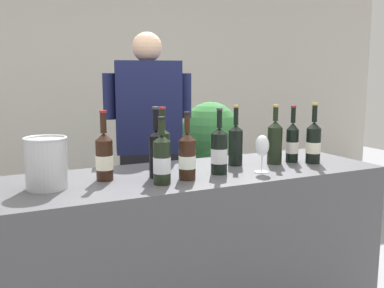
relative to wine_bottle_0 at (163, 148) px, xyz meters
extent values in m
cube|color=beige|center=(0.12, 2.46, 0.35)|extent=(8.00, 0.10, 2.80)
cube|color=#4C4C51|center=(0.12, -0.14, -0.58)|extent=(2.05, 0.67, 0.93)
cylinder|color=black|center=(0.00, 0.00, -0.02)|extent=(0.08, 0.08, 0.20)
cone|color=black|center=(0.00, 0.00, 0.09)|extent=(0.08, 0.08, 0.03)
cylinder|color=black|center=(0.00, 0.00, 0.16)|extent=(0.03, 0.03, 0.10)
cylinder|color=maroon|center=(0.00, 0.00, 0.21)|extent=(0.03, 0.03, 0.01)
cylinder|color=white|center=(0.00, 0.00, -0.03)|extent=(0.08, 0.08, 0.06)
cylinder|color=black|center=(-0.10, -0.17, -0.01)|extent=(0.07, 0.07, 0.21)
cone|color=black|center=(-0.10, -0.17, 0.11)|extent=(0.07, 0.07, 0.03)
cylinder|color=black|center=(-0.10, -0.17, 0.17)|extent=(0.03, 0.03, 0.10)
cylinder|color=#333338|center=(-0.10, -0.17, 0.23)|extent=(0.04, 0.04, 0.01)
cylinder|color=black|center=(0.02, -0.27, -0.02)|extent=(0.08, 0.08, 0.19)
cone|color=black|center=(0.02, -0.27, 0.09)|extent=(0.08, 0.08, 0.04)
cylinder|color=black|center=(0.02, -0.27, 0.16)|extent=(0.03, 0.03, 0.09)
cylinder|color=black|center=(0.02, -0.27, 0.21)|extent=(0.03, 0.03, 0.01)
cylinder|color=white|center=(0.02, -0.27, -0.03)|extent=(0.08, 0.08, 0.06)
cylinder|color=black|center=(0.41, -0.08, -0.02)|extent=(0.08, 0.08, 0.20)
cone|color=black|center=(0.41, -0.08, 0.10)|extent=(0.08, 0.08, 0.03)
cylinder|color=black|center=(0.41, -0.08, 0.16)|extent=(0.03, 0.03, 0.10)
cylinder|color=#B79333|center=(0.41, -0.08, 0.22)|extent=(0.03, 0.03, 0.01)
cylinder|color=black|center=(0.22, -0.23, -0.01)|extent=(0.08, 0.08, 0.21)
cone|color=black|center=(0.22, -0.23, 0.11)|extent=(0.08, 0.08, 0.03)
cylinder|color=black|center=(0.22, -0.23, 0.17)|extent=(0.03, 0.03, 0.09)
cylinder|color=#333338|center=(0.22, -0.23, 0.22)|extent=(0.03, 0.03, 0.01)
cylinder|color=silver|center=(0.22, -0.23, -0.02)|extent=(0.09, 0.09, 0.08)
cylinder|color=black|center=(-0.34, -0.11, -0.02)|extent=(0.08, 0.08, 0.19)
cone|color=black|center=(-0.34, -0.11, 0.09)|extent=(0.08, 0.08, 0.04)
cylinder|color=black|center=(-0.34, -0.11, 0.16)|extent=(0.03, 0.03, 0.10)
cylinder|color=maroon|center=(-0.34, -0.11, 0.22)|extent=(0.03, 0.03, 0.01)
cylinder|color=#EFECCC|center=(-0.34, -0.11, -0.03)|extent=(0.08, 0.08, 0.07)
cylinder|color=black|center=(0.63, -0.14, -0.01)|extent=(0.08, 0.08, 0.21)
cone|color=black|center=(0.63, -0.14, 0.11)|extent=(0.08, 0.08, 0.04)
cylinder|color=black|center=(0.63, -0.14, 0.17)|extent=(0.03, 0.03, 0.08)
cylinder|color=#B79333|center=(0.63, -0.14, 0.21)|extent=(0.03, 0.03, 0.01)
cylinder|color=black|center=(0.76, -0.14, -0.02)|extent=(0.07, 0.07, 0.19)
cone|color=black|center=(0.76, -0.14, 0.09)|extent=(0.07, 0.07, 0.04)
cylinder|color=black|center=(0.76, -0.14, 0.16)|extent=(0.03, 0.03, 0.09)
cylinder|color=maroon|center=(0.76, -0.14, 0.21)|extent=(0.03, 0.03, 0.01)
cylinder|color=silver|center=(0.76, -0.14, -0.03)|extent=(0.07, 0.07, 0.07)
cylinder|color=black|center=(0.84, -0.22, -0.02)|extent=(0.08, 0.08, 0.20)
cone|color=black|center=(0.84, -0.22, 0.10)|extent=(0.08, 0.08, 0.04)
cylinder|color=black|center=(0.84, -0.22, 0.17)|extent=(0.03, 0.03, 0.10)
cylinder|color=#B79333|center=(0.84, -0.22, 0.22)|extent=(0.03, 0.03, 0.01)
cylinder|color=#EDE7CF|center=(0.84, -0.22, -0.03)|extent=(0.08, 0.08, 0.06)
cylinder|color=black|center=(-0.12, -0.30, -0.02)|extent=(0.08, 0.08, 0.20)
cone|color=black|center=(-0.12, -0.30, 0.10)|extent=(0.08, 0.08, 0.03)
cylinder|color=black|center=(-0.12, -0.30, 0.15)|extent=(0.03, 0.03, 0.07)
cylinder|color=black|center=(-0.12, -0.30, 0.19)|extent=(0.03, 0.03, 0.01)
cylinder|color=silver|center=(-0.12, -0.30, -0.03)|extent=(0.08, 0.08, 0.07)
cylinder|color=silver|center=(0.44, -0.29, -0.12)|extent=(0.08, 0.08, 0.00)
cylinder|color=silver|center=(0.44, -0.29, -0.07)|extent=(0.01, 0.01, 0.09)
ellipsoid|color=silver|center=(0.44, -0.29, 0.02)|extent=(0.07, 0.07, 0.11)
ellipsoid|color=maroon|center=(0.44, -0.29, 0.00)|extent=(0.06, 0.06, 0.04)
cylinder|color=silver|center=(-0.62, -0.15, -0.01)|extent=(0.18, 0.18, 0.22)
torus|color=silver|center=(-0.62, -0.15, 0.11)|extent=(0.19, 0.19, 0.01)
cube|color=black|center=(0.13, 0.58, -0.59)|extent=(0.43, 0.33, 0.93)
cube|color=#191E47|center=(0.13, 0.58, 0.18)|extent=(0.47, 0.34, 0.60)
sphere|color=#D8AD8C|center=(0.13, 0.58, 0.57)|extent=(0.20, 0.20, 0.20)
cylinder|color=#191E47|center=(0.37, 0.52, 0.25)|extent=(0.08, 0.08, 0.30)
cylinder|color=#191E47|center=(-0.12, 0.65, 0.25)|extent=(0.08, 0.08, 0.30)
cylinder|color=brown|center=(0.78, 1.08, -0.93)|extent=(0.30, 0.30, 0.23)
sphere|color=#387F3D|center=(0.84, 1.03, -0.07)|extent=(0.48, 0.48, 0.48)
sphere|color=#387F3D|center=(0.88, 1.00, -0.18)|extent=(0.39, 0.39, 0.39)
sphere|color=#387F3D|center=(0.87, 1.11, -0.35)|extent=(0.43, 0.43, 0.43)
sphere|color=#387F3D|center=(0.89, 1.09, -0.51)|extent=(0.40, 0.40, 0.40)
cylinder|color=#4C3823|center=(0.78, 1.08, -0.52)|extent=(0.05, 0.05, 0.60)
camera|label=1|loc=(-0.84, -2.12, 0.38)|focal=40.20mm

